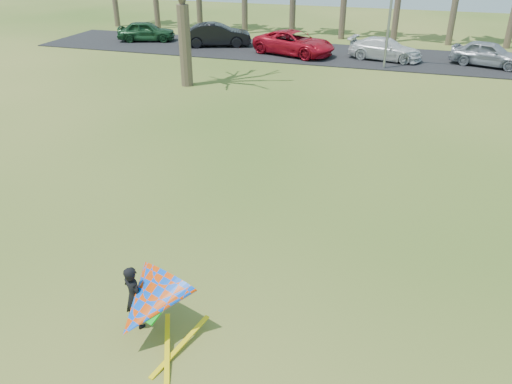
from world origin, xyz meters
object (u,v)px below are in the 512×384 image
(car_0, at_px, (146,31))
(car_4, at_px, (489,54))
(car_2, at_px, (294,43))
(kite_flyer, at_px, (146,304))
(car_3, at_px, (385,49))
(car_1, at_px, (217,35))

(car_0, distance_m, car_4, 24.13)
(car_2, relative_size, kite_flyer, 2.34)
(car_2, bearing_deg, car_3, -68.11)
(car_3, bearing_deg, kite_flyer, -174.79)
(car_2, height_order, kite_flyer, kite_flyer)
(car_2, xyz_separation_m, kite_flyer, (3.35, -26.86, 0.00))
(car_0, relative_size, car_3, 0.91)
(car_1, bearing_deg, car_3, -114.74)
(car_1, relative_size, car_2, 0.87)
(car_0, height_order, car_3, car_0)
(car_1, distance_m, car_2, 6.14)
(car_3, xyz_separation_m, kite_flyer, (-2.65, -27.16, 0.10))
(car_1, relative_size, car_3, 1.04)
(car_0, relative_size, car_4, 0.97)
(car_0, xyz_separation_m, car_1, (5.86, -0.21, 0.08))
(car_0, height_order, car_4, car_4)
(car_4, height_order, kite_flyer, kite_flyer)
(car_3, distance_m, kite_flyer, 27.29)
(car_0, distance_m, car_2, 11.97)
(car_2, bearing_deg, car_4, -69.00)
(car_0, height_order, car_1, car_1)
(car_1, xyz_separation_m, car_4, (18.26, -0.74, -0.05))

